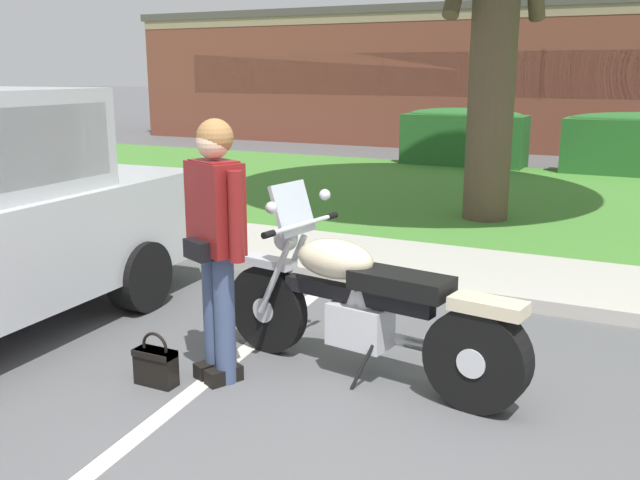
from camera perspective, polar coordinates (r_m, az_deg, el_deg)
The scene contains 10 objects.
ground_plane at distance 3.99m, azimuth 1.70°, elevation -16.42°, with size 140.00×140.00×0.00m, color #565659.
curb_strip at distance 6.45m, azimuth 12.44°, elevation -4.31°, with size 60.00×0.20×0.12m, color #B7B2A8.
concrete_walk at distance 7.25m, azimuth 14.12°, elevation -2.59°, with size 60.00×1.50×0.08m, color #B7B2A8.
grass_lawn at distance 11.48m, azimuth 19.02°, elevation 2.86°, with size 60.00×7.29×0.06m, color #478433.
stall_stripe_0 at distance 4.67m, azimuth -10.26°, elevation -11.92°, with size 0.12×4.40×0.01m, color silver.
motorcycle at distance 4.62m, azimuth 4.32°, elevation -5.52°, with size 2.24×0.82×1.26m.
rider_person at distance 4.54m, azimuth -8.35°, elevation 0.60°, with size 0.53×0.39×1.70m.
handbag at distance 4.78m, azimuth -13.04°, elevation -9.64°, with size 0.28×0.13×0.36m.
hedge_left at distance 15.32m, azimuth 11.46°, elevation 8.14°, with size 2.54×0.90×1.24m.
brick_building at distance 22.03m, azimuth 19.13°, elevation 12.28°, with size 23.93×8.16×3.65m.
Camera 1 is at (1.45, -3.15, 1.99)m, focal length 39.92 mm.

